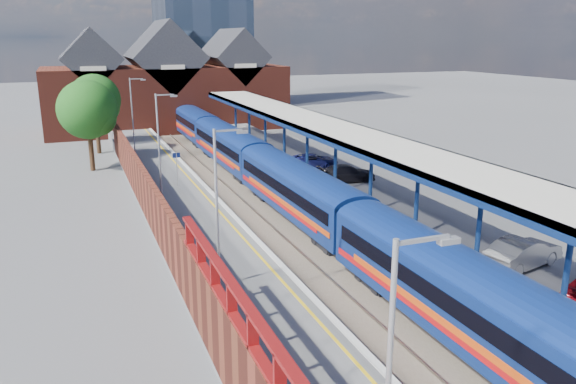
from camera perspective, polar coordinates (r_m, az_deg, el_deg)
name	(u,v)px	position (r m, az deg, el deg)	size (l,w,h in m)	color
ground	(223,175)	(49.39, -6.63, 1.72)	(240.00, 240.00, 0.00)	#5B5B5E
ballast_bed	(259,206)	(40.12, -2.96, -1.39)	(6.00, 76.00, 0.06)	#473D33
rails	(259,204)	(40.09, -2.96, -1.26)	(4.51, 76.00, 0.14)	slate
left_platform	(182,207)	(38.69, -10.72, -1.56)	(5.00, 76.00, 1.00)	#565659
right_platform	(335,191)	(42.17, 4.79, 0.09)	(6.00, 76.00, 1.00)	#565659
coping_left	(216,197)	(39.01, -7.37, -0.47)	(0.30, 76.00, 0.05)	silver
coping_right	(300,188)	(40.90, 1.21, 0.41)	(0.30, 76.00, 0.05)	silver
yellow_line	(207,198)	(38.88, -8.23, -0.58)	(0.14, 76.00, 0.01)	yellow
train	(259,163)	(44.08, -2.96, 2.97)	(2.95, 65.92, 3.45)	navy
canopy	(319,125)	(42.69, 3.15, 6.83)	(4.50, 52.00, 4.48)	navy
lamp_post_a	(394,378)	(12.16, 10.76, -18.04)	(1.48, 0.18, 7.00)	#A5A8AA
lamp_post_b	(220,199)	(24.11, -6.96, -0.68)	(1.48, 0.18, 7.00)	#A5A8AA
lamp_post_c	(160,138)	(39.45, -12.83, 5.37)	(1.48, 0.18, 7.00)	#A5A8AA
lamp_post_d	(134,110)	(55.17, -15.42, 7.99)	(1.48, 0.18, 7.00)	#A5A8AA
platform_sign	(177,163)	(42.04, -11.24, 2.87)	(0.55, 0.08, 2.50)	#A5A8AA
brick_wall	(156,211)	(31.64, -13.30, -1.86)	(0.35, 50.00, 3.86)	maroon
station_building	(166,87)	(75.69, -12.30, 10.43)	(30.00, 12.12, 13.78)	maroon
tree_near	(89,111)	(52.79, -19.53, 7.74)	(5.20, 5.20, 8.10)	#382314
tree_far	(96,101)	(60.77, -18.90, 8.70)	(5.20, 5.20, 8.10)	#382314
parked_car_silver	(523,253)	(29.16, 22.75, -5.69)	(1.54, 4.41, 1.45)	#9A9B9E
parked_car_dark	(347,173)	(42.90, 6.00, 1.91)	(1.82, 4.48, 1.30)	black
parked_car_blue	(313,161)	(47.35, 2.55, 3.19)	(1.97, 4.27, 1.19)	navy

